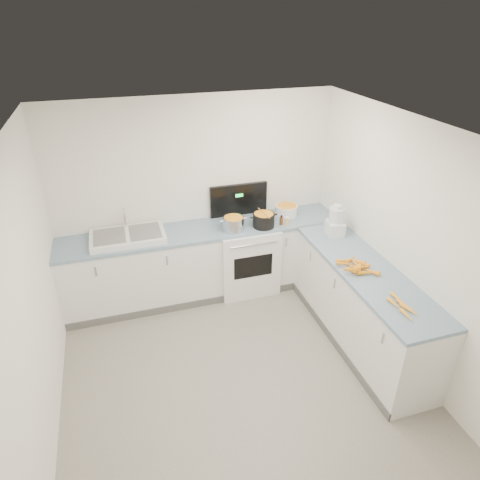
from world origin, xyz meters
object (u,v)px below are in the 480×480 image
object	(u,v)px
black_pot	(264,221)
extract_bottle	(281,221)
sink	(128,236)
stove	(245,255)
mixing_bowl	(286,210)
food_processor	(336,222)
steel_pot	(233,225)
spice_jar	(287,221)

from	to	relation	value
black_pot	extract_bottle	world-z (taller)	black_pot
sink	stove	bearing A→B (deg)	-0.62
stove	extract_bottle	bearing A→B (deg)	-20.66
stove	mixing_bowl	size ratio (longest dim) A/B	4.60
mixing_bowl	food_processor	xyz separation A→B (m)	(0.35, -0.67, 0.10)
steel_pot	food_processor	bearing A→B (deg)	-22.18
steel_pot	mixing_bowl	bearing A→B (deg)	15.11
mixing_bowl	black_pot	bearing A→B (deg)	-150.24
sink	food_processor	distance (m)	2.47
black_pot	food_processor	world-z (taller)	food_processor
steel_pot	extract_bottle	world-z (taller)	steel_pot
sink	steel_pot	distance (m)	1.27
black_pot	extract_bottle	bearing A→B (deg)	-4.85
steel_pot	extract_bottle	bearing A→B (deg)	-3.27
sink	steel_pot	bearing A→B (deg)	-6.35
spice_jar	food_processor	size ratio (longest dim) A/B	0.23
stove	steel_pot	distance (m)	0.59
spice_jar	extract_bottle	bearing A→B (deg)	166.53
black_pot	food_processor	distance (m)	0.87
sink	black_pot	world-z (taller)	sink
black_pot	food_processor	xyz separation A→B (m)	(0.75, -0.45, 0.09)
spice_jar	food_processor	world-z (taller)	food_processor
sink	mixing_bowl	distance (m)	2.04
black_pot	spice_jar	world-z (taller)	black_pot
sink	food_processor	xyz separation A→B (m)	(2.39, -0.60, 0.13)
extract_bottle	food_processor	distance (m)	0.68
stove	spice_jar	bearing A→B (deg)	-19.71
sink	spice_jar	bearing A→B (deg)	-5.63
steel_pot	black_pot	distance (m)	0.39
mixing_bowl	stove	bearing A→B (deg)	-171.59
extract_bottle	spice_jar	world-z (taller)	extract_bottle
stove	mixing_bowl	xyz separation A→B (m)	(0.59, 0.09, 0.53)
black_pot	food_processor	size ratio (longest dim) A/B	0.71
sink	black_pot	distance (m)	1.65
steel_pot	extract_bottle	xyz separation A→B (m)	(0.61, -0.04, -0.02)
stove	extract_bottle	size ratio (longest dim) A/B	12.73
spice_jar	sink	bearing A→B (deg)	174.37
mixing_bowl	extract_bottle	distance (m)	0.30
steel_pot	spice_jar	world-z (taller)	steel_pot
steel_pot	spice_jar	bearing A→B (deg)	-4.29
stove	food_processor	world-z (taller)	stove
black_pot	stove	bearing A→B (deg)	144.16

